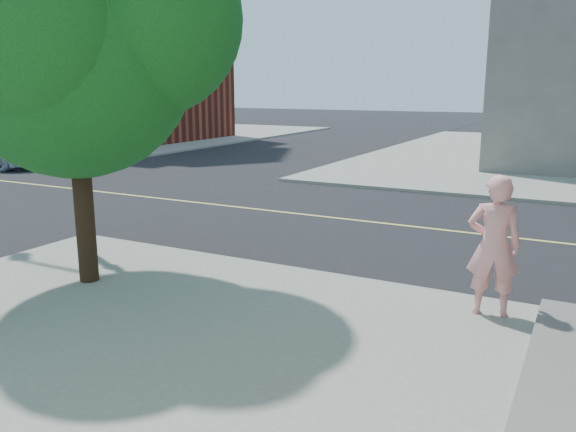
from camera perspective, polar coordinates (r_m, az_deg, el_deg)
The scene contains 7 objects.
ground at distance 13.11m, azimuth -16.12°, elevation -2.68°, with size 140.00×140.00×0.00m, color black.
road_ew at distance 16.54m, azimuth -5.34°, elevation 0.90°, with size 140.00×9.00×0.01m, color black.
sidewalk_nw at distance 44.27m, azimuth -18.59°, elevation 7.67°, with size 26.00×25.00×0.12m, color gray.
church at distance 39.75m, azimuth -19.97°, elevation 17.39°, with size 15.20×12.00×14.40m.
office_block at distance 51.65m, azimuth -26.21°, elevation 17.76°, with size 12.00×14.08×18.00m.
man_on_phone at distance 8.72m, azimuth 19.43°, elevation -2.75°, with size 0.74×0.49×2.03m, color pink.
street_tree at distance 9.98m, azimuth -20.02°, elevation 17.19°, with size 4.84×4.40×6.42m.
Camera 1 is at (8.87, -9.06, 3.33)m, focal length 36.47 mm.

